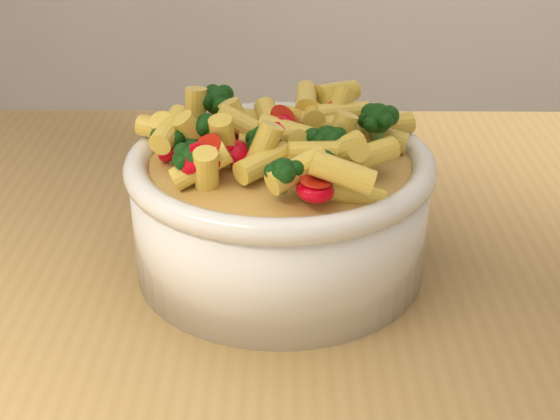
{
  "coord_description": "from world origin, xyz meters",
  "views": [
    {
      "loc": [
        0.01,
        -0.43,
        1.21
      ],
      "look_at": [
        0.0,
        0.07,
        0.95
      ],
      "focal_mm": 50.0,
      "sensor_mm": 36.0,
      "label": 1
    }
  ],
  "objects": [
    {
      "name": "pasta_salad",
      "position": [
        0.0,
        0.07,
        1.01
      ],
      "size": [
        0.17,
        0.17,
        0.04
      ],
      "color": "#FFDB50",
      "rests_on": "serving_bowl"
    },
    {
      "name": "serving_bowl",
      "position": [
        0.0,
        0.07,
        0.95
      ],
      "size": [
        0.22,
        0.22,
        0.09
      ],
      "color": "white",
      "rests_on": "table"
    }
  ]
}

